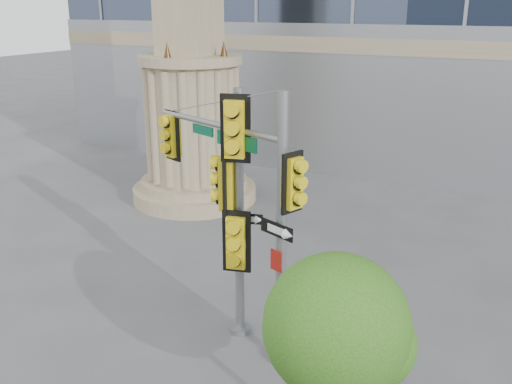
% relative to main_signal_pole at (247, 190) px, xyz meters
% --- Properties ---
extents(monument, '(4.40, 4.40, 16.60)m').
position_rel_main_signal_pole_xyz_m(monument, '(-5.84, 7.18, 2.21)').
color(monument, '#9B8C69').
rests_on(monument, ground).
extents(main_signal_pole, '(3.94, 1.85, 5.34)m').
position_rel_main_signal_pole_xyz_m(main_signal_pole, '(0.00, 0.00, 0.00)').
color(main_signal_pole, slate).
rests_on(main_signal_pole, ground).
extents(secondary_signal_pole, '(0.97, 0.69, 5.23)m').
position_rel_main_signal_pole_xyz_m(secondary_signal_pole, '(-0.30, 0.05, -0.23)').
color(secondary_signal_pole, slate).
rests_on(secondary_signal_pole, ground).
extents(street_tree, '(2.19, 2.14, 3.41)m').
position_rel_main_signal_pole_xyz_m(street_tree, '(2.71, -2.37, -1.06)').
color(street_tree, '#9B8C69').
rests_on(street_tree, ground).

